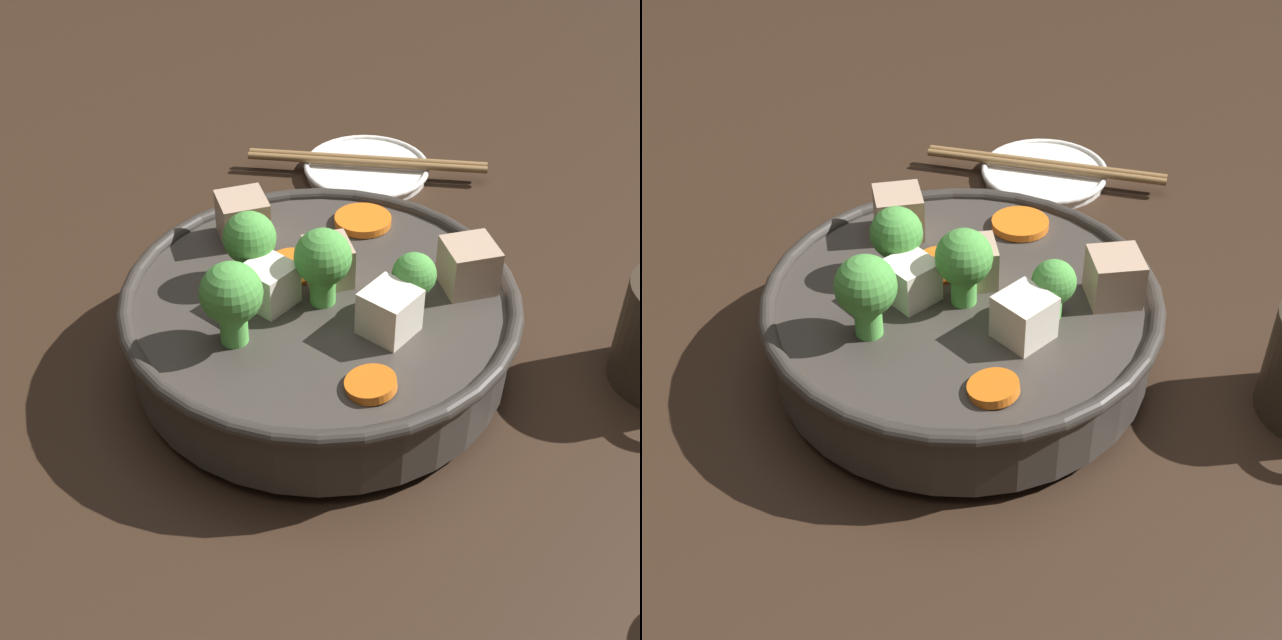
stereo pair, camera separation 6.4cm
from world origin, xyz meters
TOP-DOWN VIEW (x-y plane):
  - ground_plane at (0.00, 0.00)m, footprint 3.00×3.00m
  - stirfry_bowl at (-0.00, -0.00)m, footprint 0.29×0.29m
  - side_saucer at (-0.24, 0.15)m, footprint 0.12×0.12m
  - chopsticks_pair at (-0.24, 0.15)m, footprint 0.13×0.21m

SIDE VIEW (x-z plane):
  - ground_plane at x=0.00m, z-range 0.00..0.00m
  - side_saucer at x=-0.24m, z-range 0.00..0.01m
  - chopsticks_pair at x=-0.24m, z-range 0.01..0.02m
  - stirfry_bowl at x=0.00m, z-range -0.02..0.11m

